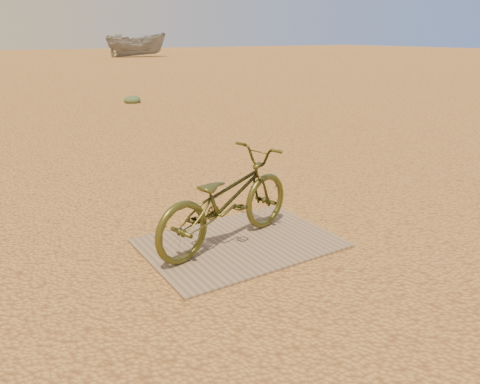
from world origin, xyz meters
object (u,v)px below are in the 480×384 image
plywood_board (240,243)px  boat_mid_right (137,45)px  bicycle (226,199)px  boat_far_right (145,46)px

plywood_board → boat_mid_right: 36.89m
plywood_board → bicycle: (-0.11, 0.05, 0.42)m
boat_mid_right → bicycle: bearing=170.1°
plywood_board → boat_mid_right: boat_mid_right is taller
bicycle → boat_mid_right: (12.17, 34.79, 0.51)m
boat_far_right → bicycle: bearing=-103.7°
plywood_board → boat_mid_right: size_ratio=0.34×
boat_mid_right → boat_far_right: 16.11m
plywood_board → bicycle: size_ratio=1.07×
boat_mid_right → plywood_board: bearing=170.2°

